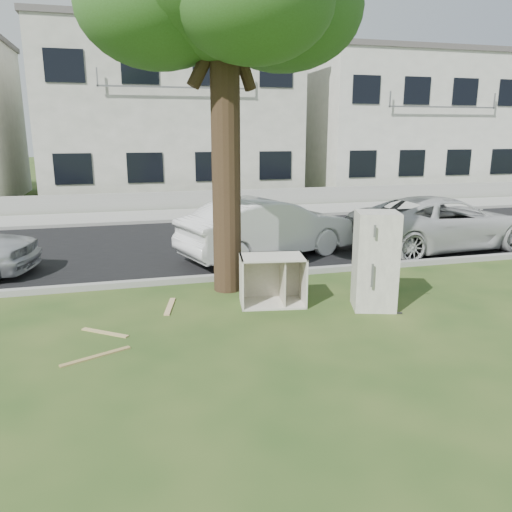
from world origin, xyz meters
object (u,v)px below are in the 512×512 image
object	(u,v)px
fridge	(375,261)
cabinet	(272,280)
car_center	(268,228)
car_right	(442,223)

from	to	relation	value
fridge	cabinet	bearing A→B (deg)	176.35
fridge	car_center	size ratio (longest dim) A/B	0.38
cabinet	car_center	xyz separation A→B (m)	(0.89, 3.36, 0.29)
car_center	car_right	bearing A→B (deg)	-111.89
car_center	cabinet	bearing A→B (deg)	146.66
fridge	cabinet	distance (m)	1.82
cabinet	car_right	distance (m)	6.38
fridge	car_center	distance (m)	4.07
fridge	car_right	xyz separation A→B (m)	(3.92, 3.73, -0.16)
fridge	car_center	world-z (taller)	fridge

